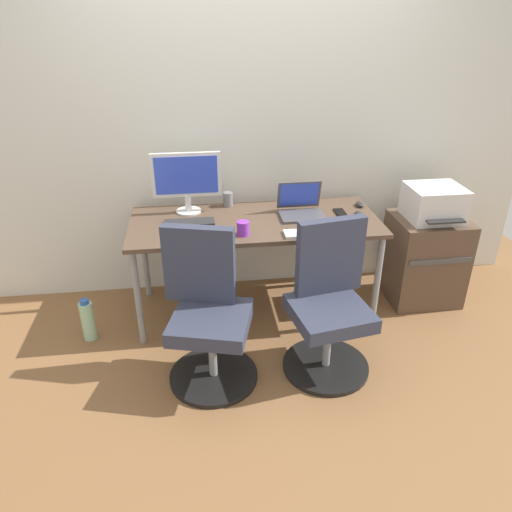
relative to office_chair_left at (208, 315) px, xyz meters
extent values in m
plane|color=brown|center=(0.37, 0.68, -0.42)|extent=(5.28, 5.28, 0.00)
cube|color=silver|center=(0.37, 1.11, 0.88)|extent=(4.40, 0.04, 2.60)
cube|color=brown|center=(0.37, 0.68, 0.28)|extent=(1.72, 0.71, 0.03)
cylinder|color=gray|center=(-0.44, 0.37, -0.08)|extent=(0.04, 0.04, 0.69)
cylinder|color=gray|center=(1.18, 0.37, -0.08)|extent=(0.04, 0.04, 0.69)
cylinder|color=gray|center=(-0.44, 0.98, -0.08)|extent=(0.04, 0.04, 0.69)
cylinder|color=gray|center=(1.18, 0.98, -0.08)|extent=(0.04, 0.04, 0.69)
cylinder|color=black|center=(0.02, -0.06, -0.41)|extent=(0.54, 0.54, 0.03)
cylinder|color=gray|center=(0.02, -0.06, -0.22)|extent=(0.05, 0.05, 0.34)
cube|color=#33384C|center=(0.02, -0.06, -0.01)|extent=(0.54, 0.54, 0.09)
cube|color=#33384C|center=(-0.03, 0.12, 0.28)|extent=(0.42, 0.18, 0.48)
cylinder|color=black|center=(0.72, -0.06, -0.41)|extent=(0.54, 0.54, 0.03)
cylinder|color=gray|center=(0.72, -0.06, -0.22)|extent=(0.05, 0.05, 0.34)
cube|color=#33384C|center=(0.72, -0.06, -0.01)|extent=(0.51, 0.51, 0.09)
cube|color=#33384C|center=(0.75, 0.12, 0.28)|extent=(0.43, 0.14, 0.48)
cube|color=brown|center=(1.66, 0.68, -0.09)|extent=(0.52, 0.46, 0.67)
cube|color=#4C4C4C|center=(1.66, 0.44, 0.01)|extent=(0.47, 0.01, 0.04)
cube|color=silver|center=(1.66, 0.68, 0.36)|extent=(0.38, 0.34, 0.24)
cube|color=#262626|center=(1.66, 0.48, 0.30)|extent=(0.27, 0.06, 0.01)
cylinder|color=#A5D8B2|center=(-0.80, 0.45, -0.28)|extent=(0.09, 0.09, 0.28)
cylinder|color=#2D59B2|center=(-0.80, 0.45, -0.13)|extent=(0.06, 0.06, 0.03)
cylinder|color=silver|center=(-0.08, 0.89, 0.30)|extent=(0.18, 0.18, 0.01)
cylinder|color=silver|center=(-0.08, 0.89, 0.37)|extent=(0.04, 0.04, 0.11)
cube|color=silver|center=(-0.08, 0.89, 0.58)|extent=(0.48, 0.03, 0.31)
cube|color=blue|center=(-0.08, 0.88, 0.58)|extent=(0.43, 0.00, 0.26)
cube|color=#4C4C51|center=(0.71, 0.69, 0.31)|extent=(0.31, 0.22, 0.02)
cube|color=#4C4C51|center=(0.71, 0.82, 0.42)|extent=(0.31, 0.06, 0.21)
cube|color=blue|center=(0.71, 0.81, 0.42)|extent=(0.28, 0.05, 0.17)
cube|color=#2D2D2D|center=(-0.08, 0.68, 0.31)|extent=(0.34, 0.12, 0.02)
cube|color=silver|center=(0.69, 0.40, 0.31)|extent=(0.34, 0.12, 0.02)
ellipsoid|color=#2D2D2D|center=(1.17, 0.84, 0.31)|extent=(0.06, 0.10, 0.03)
ellipsoid|color=#2D2D2D|center=(1.10, 0.65, 0.31)|extent=(0.06, 0.10, 0.03)
cylinder|color=purple|center=(0.26, 0.45, 0.34)|extent=(0.08, 0.08, 0.09)
cylinder|color=slate|center=(0.21, 0.97, 0.35)|extent=(0.07, 0.07, 0.10)
cube|color=black|center=(0.99, 0.72, 0.30)|extent=(0.07, 0.14, 0.01)
cube|color=black|center=(0.12, 0.48, 0.30)|extent=(0.07, 0.14, 0.01)
camera|label=1|loc=(-0.03, -2.39, 1.62)|focal=34.03mm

